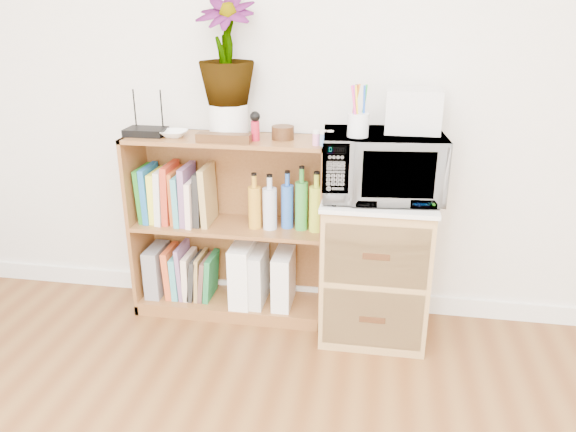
# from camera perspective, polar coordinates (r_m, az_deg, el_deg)

# --- Properties ---
(skirting_board) EXTENTS (4.00, 0.02, 0.10)m
(skirting_board) POSITION_cam_1_polar(r_m,az_deg,el_deg) (3.14, 1.27, -7.90)
(skirting_board) COLOR white
(skirting_board) RESTS_ON ground
(bookshelf) EXTENTS (1.00, 0.30, 0.95)m
(bookshelf) POSITION_cam_1_polar(r_m,az_deg,el_deg) (2.90, -5.93, -1.24)
(bookshelf) COLOR brown
(bookshelf) RESTS_ON ground
(wicker_unit) EXTENTS (0.50, 0.45, 0.70)m
(wicker_unit) POSITION_cam_1_polar(r_m,az_deg,el_deg) (2.79, 8.86, -5.17)
(wicker_unit) COLOR #9E7542
(wicker_unit) RESTS_ON ground
(microwave) EXTENTS (0.57, 0.41, 0.30)m
(microwave) POSITION_cam_1_polar(r_m,az_deg,el_deg) (2.59, 9.49, 5.09)
(microwave) COLOR silver
(microwave) RESTS_ON wicker_unit
(pen_cup) EXTENTS (0.09, 0.09, 0.10)m
(pen_cup) POSITION_cam_1_polar(r_m,az_deg,el_deg) (2.47, 7.13, 9.17)
(pen_cup) COLOR silver
(pen_cup) RESTS_ON microwave
(small_appliance) EXTENTS (0.24, 0.20, 0.19)m
(small_appliance) POSITION_cam_1_polar(r_m,az_deg,el_deg) (2.60, 12.58, 10.44)
(small_appliance) COLOR silver
(small_appliance) RESTS_ON microwave
(router) EXTENTS (0.19, 0.13, 0.04)m
(router) POSITION_cam_1_polar(r_m,az_deg,el_deg) (2.87, -14.24, 8.30)
(router) COLOR black
(router) RESTS_ON bookshelf
(white_bowl) EXTENTS (0.13, 0.13, 0.03)m
(white_bowl) POSITION_cam_1_polar(r_m,az_deg,el_deg) (2.80, -11.50, 8.20)
(white_bowl) COLOR white
(white_bowl) RESTS_ON bookshelf
(plant_pot) EXTENTS (0.19, 0.19, 0.16)m
(plant_pot) POSITION_cam_1_polar(r_m,az_deg,el_deg) (2.76, -6.05, 9.64)
(plant_pot) COLOR white
(plant_pot) RESTS_ON bookshelf
(potted_plant) EXTENTS (0.27, 0.27, 0.49)m
(potted_plant) POSITION_cam_1_polar(r_m,az_deg,el_deg) (2.71, -6.31, 16.36)
(potted_plant) COLOR #2E7331
(potted_plant) RESTS_ON plant_pot
(trinket_box) EXTENTS (0.26, 0.06, 0.04)m
(trinket_box) POSITION_cam_1_polar(r_m,az_deg,el_deg) (2.65, -6.54, 7.88)
(trinket_box) COLOR #36210E
(trinket_box) RESTS_ON bookshelf
(kokeshi_doll) EXTENTS (0.04, 0.04, 0.09)m
(kokeshi_doll) POSITION_cam_1_polar(r_m,az_deg,el_deg) (2.67, -3.34, 8.63)
(kokeshi_doll) COLOR #AD152B
(kokeshi_doll) RESTS_ON bookshelf
(wooden_bowl) EXTENTS (0.11, 0.11, 0.06)m
(wooden_bowl) POSITION_cam_1_polar(r_m,az_deg,el_deg) (2.70, -0.53, 8.46)
(wooden_bowl) COLOR #361D0E
(wooden_bowl) RESTS_ON bookshelf
(paint_jars) EXTENTS (0.12, 0.04, 0.06)m
(paint_jars) POSITION_cam_1_polar(r_m,az_deg,el_deg) (2.57, 3.57, 7.78)
(paint_jars) COLOR #D8787F
(paint_jars) RESTS_ON bookshelf
(file_box) EXTENTS (0.08, 0.21, 0.27)m
(file_box) POSITION_cam_1_polar(r_m,az_deg,el_deg) (3.14, -13.12, -5.33)
(file_box) COLOR gray
(file_box) RESTS_ON bookshelf
(magazine_holder_left) EXTENTS (0.10, 0.26, 0.33)m
(magazine_holder_left) POSITION_cam_1_polar(r_m,az_deg,el_deg) (2.97, -4.56, -5.70)
(magazine_holder_left) COLOR white
(magazine_holder_left) RESTS_ON bookshelf
(magazine_holder_mid) EXTENTS (0.09, 0.23, 0.29)m
(magazine_holder_mid) POSITION_cam_1_polar(r_m,az_deg,el_deg) (2.97, -3.21, -6.13)
(magazine_holder_mid) COLOR silver
(magazine_holder_mid) RESTS_ON bookshelf
(magazine_holder_right) EXTENTS (0.09, 0.23, 0.29)m
(magazine_holder_right) POSITION_cam_1_polar(r_m,az_deg,el_deg) (2.94, -0.46, -6.35)
(magazine_holder_right) COLOR white
(magazine_holder_right) RESTS_ON bookshelf
(cookbooks) EXTENTS (0.38, 0.20, 0.30)m
(cookbooks) POSITION_cam_1_polar(r_m,az_deg,el_deg) (2.93, -11.27, 2.10)
(cookbooks) COLOR #227820
(cookbooks) RESTS_ON bookshelf
(liquor_bottles) EXTENTS (0.46, 0.07, 0.32)m
(liquor_bottles) POSITION_cam_1_polar(r_m,az_deg,el_deg) (2.77, 0.96, 1.60)
(liquor_bottles) COLOR gold
(liquor_bottles) RESTS_ON bookshelf
(lower_books) EXTENTS (0.27, 0.19, 0.29)m
(lower_books) POSITION_cam_1_polar(r_m,az_deg,el_deg) (3.08, -9.86, -5.81)
(lower_books) COLOR #D65225
(lower_books) RESTS_ON bookshelf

